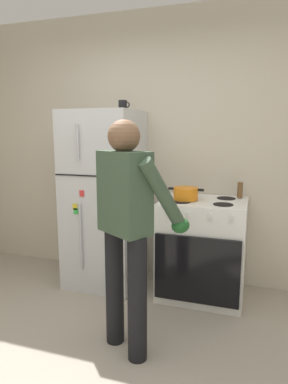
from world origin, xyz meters
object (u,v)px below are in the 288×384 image
object	(u,v)px
refrigerator	(105,199)
coffee_mug	(123,105)
person_cook	(128,219)
red_pot	(186,193)
pepper_mill	(240,190)
stove_range	(202,249)

from	to	relation	value
refrigerator	coffee_mug	xyz separation A→B (m)	(0.18, 0.05, 0.91)
person_cook	refrigerator	bearing A→B (deg)	122.40
refrigerator	person_cook	world-z (taller)	refrigerator
red_pot	pepper_mill	xyz separation A→B (m)	(0.46, 0.25, 0.02)
coffee_mug	pepper_mill	bearing A→B (deg)	7.76
person_cook	stove_range	bearing A→B (deg)	69.61
stove_range	coffee_mug	world-z (taller)	coffee_mug
refrigerator	coffee_mug	size ratio (longest dim) A/B	15.36
stove_range	person_cook	world-z (taller)	person_cook
stove_range	coffee_mug	xyz separation A→B (m)	(-0.80, 0.06, 1.31)
stove_range	red_pot	bearing A→B (deg)	-166.08
red_pot	pepper_mill	world-z (taller)	pepper_mill
stove_range	coffee_mug	distance (m)	1.54
stove_range	pepper_mill	xyz separation A→B (m)	(0.30, 0.21, 0.53)
pepper_mill	coffee_mug	bearing A→B (deg)	-172.24
refrigerator	coffee_mug	bearing A→B (deg)	15.40
coffee_mug	red_pot	bearing A→B (deg)	-8.87
red_pot	pepper_mill	bearing A→B (deg)	28.52
refrigerator	person_cook	distance (m)	1.17
refrigerator	stove_range	world-z (taller)	refrigerator
red_pot	coffee_mug	distance (m)	1.03
stove_range	red_pot	world-z (taller)	red_pot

